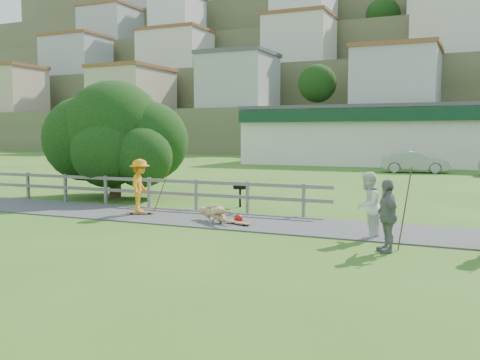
{
  "coord_description": "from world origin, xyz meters",
  "views": [
    {
      "loc": [
        7.11,
        -13.46,
        2.74
      ],
      "look_at": [
        0.28,
        2.0,
        1.26
      ],
      "focal_mm": 40.0,
      "sensor_mm": 36.0,
      "label": 1
    }
  ],
  "objects_px": {
    "skater_rider": "(140,189)",
    "car_silver": "(414,162)",
    "spectator_a": "(367,205)",
    "spectator_b": "(387,216)",
    "bbq": "(240,195)",
    "tree": "(115,151)",
    "skater_fallen": "(216,214)"
  },
  "relations": [
    {
      "from": "skater_rider",
      "to": "car_silver",
      "type": "distance_m",
      "value": 24.86
    },
    {
      "from": "spectator_a",
      "to": "spectator_b",
      "type": "xyz_separation_m",
      "value": [
        0.7,
        -1.39,
        -0.03
      ]
    },
    {
      "from": "skater_rider",
      "to": "bbq",
      "type": "bearing_deg",
      "value": -57.11
    },
    {
      "from": "spectator_a",
      "to": "spectator_b",
      "type": "relative_size",
      "value": 1.03
    },
    {
      "from": "spectator_b",
      "to": "tree",
      "type": "height_order",
      "value": "tree"
    },
    {
      "from": "car_silver",
      "to": "tree",
      "type": "distance_m",
      "value": 22.63
    },
    {
      "from": "car_silver",
      "to": "skater_rider",
      "type": "bearing_deg",
      "value": 154.25
    },
    {
      "from": "skater_fallen",
      "to": "spectator_a",
      "type": "bearing_deg",
      "value": -64.13
    },
    {
      "from": "skater_rider",
      "to": "bbq",
      "type": "height_order",
      "value": "skater_rider"
    },
    {
      "from": "spectator_a",
      "to": "skater_rider",
      "type": "bearing_deg",
      "value": -86.49
    },
    {
      "from": "spectator_a",
      "to": "bbq",
      "type": "bearing_deg",
      "value": -116.47
    },
    {
      "from": "skater_fallen",
      "to": "spectator_b",
      "type": "height_order",
      "value": "spectator_b"
    },
    {
      "from": "skater_fallen",
      "to": "spectator_b",
      "type": "xyz_separation_m",
      "value": [
        5.36,
        -1.93,
        0.55
      ]
    },
    {
      "from": "car_silver",
      "to": "spectator_a",
      "type": "bearing_deg",
      "value": 172.14
    },
    {
      "from": "spectator_b",
      "to": "tree",
      "type": "distance_m",
      "value": 13.93
    },
    {
      "from": "skater_fallen",
      "to": "bbq",
      "type": "xyz_separation_m",
      "value": [
        -0.78,
        3.59,
        0.15
      ]
    },
    {
      "from": "skater_fallen",
      "to": "tree",
      "type": "xyz_separation_m",
      "value": [
        -7.01,
        4.37,
        1.7
      ]
    },
    {
      "from": "skater_rider",
      "to": "spectator_b",
      "type": "bearing_deg",
      "value": -127.21
    },
    {
      "from": "spectator_b",
      "to": "car_silver",
      "type": "bearing_deg",
      "value": 155.26
    },
    {
      "from": "skater_rider",
      "to": "car_silver",
      "type": "bearing_deg",
      "value": -36.18
    },
    {
      "from": "skater_rider",
      "to": "tree",
      "type": "distance_m",
      "value": 5.69
    },
    {
      "from": "spectator_a",
      "to": "tree",
      "type": "height_order",
      "value": "tree"
    },
    {
      "from": "spectator_a",
      "to": "tree",
      "type": "distance_m",
      "value": 12.72
    },
    {
      "from": "spectator_a",
      "to": "car_silver",
      "type": "xyz_separation_m",
      "value": [
        -1.38,
        25.03,
        -0.12
      ]
    },
    {
      "from": "bbq",
      "to": "spectator_b",
      "type": "bearing_deg",
      "value": -21.46
    },
    {
      "from": "skater_fallen",
      "to": "spectator_b",
      "type": "bearing_deg",
      "value": -77.27
    },
    {
      "from": "skater_fallen",
      "to": "spectator_a",
      "type": "height_order",
      "value": "spectator_a"
    },
    {
      "from": "skater_rider",
      "to": "spectator_a",
      "type": "bearing_deg",
      "value": -118.74
    },
    {
      "from": "spectator_a",
      "to": "tree",
      "type": "xyz_separation_m",
      "value": [
        -11.67,
        4.91,
        1.12
      ]
    },
    {
      "from": "skater_rider",
      "to": "skater_fallen",
      "type": "distance_m",
      "value": 3.13
    },
    {
      "from": "skater_fallen",
      "to": "car_silver",
      "type": "distance_m",
      "value": 24.71
    },
    {
      "from": "skater_fallen",
      "to": "car_silver",
      "type": "bearing_deg",
      "value": 24.9
    }
  ]
}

